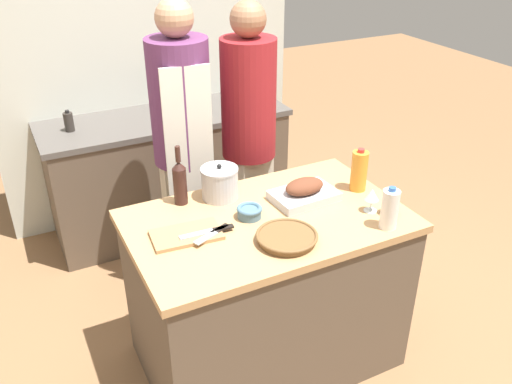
{
  "coord_description": "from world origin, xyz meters",
  "views": [
    {
      "loc": [
        -1.05,
        -1.96,
        2.26
      ],
      "look_at": [
        0.0,
        0.12,
        0.98
      ],
      "focal_mm": 38.0,
      "sensor_mm": 36.0,
      "label": 1
    }
  ],
  "objects_px": {
    "wine_glass_right": "(390,198)",
    "person_cook_aproned": "(183,140)",
    "wine_glass_left": "(372,195)",
    "condiment_bottle_tall": "(69,122)",
    "cutting_board": "(186,235)",
    "person_cook_guest": "(249,134)",
    "mixing_bowl": "(249,212)",
    "wine_bottle_green": "(180,181)",
    "milk_jug": "(390,209)",
    "knife_chef": "(209,231)",
    "juice_jug": "(359,171)",
    "condiment_bottle_short": "(163,98)",
    "stock_pot": "(220,183)",
    "knife_paring": "(213,233)",
    "wicker_basket": "(287,237)",
    "roasting_pan": "(304,192)"
  },
  "relations": [
    {
      "from": "roasting_pan",
      "to": "wine_glass_right",
      "type": "relative_size",
      "value": 2.77
    },
    {
      "from": "wine_glass_left",
      "to": "condiment_bottle_tall",
      "type": "bearing_deg",
      "value": 122.71
    },
    {
      "from": "wine_glass_left",
      "to": "knife_paring",
      "type": "bearing_deg",
      "value": 170.35
    },
    {
      "from": "juice_jug",
      "to": "wine_glass_right",
      "type": "distance_m",
      "value": 0.27
    },
    {
      "from": "roasting_pan",
      "to": "wicker_basket",
      "type": "bearing_deg",
      "value": -132.39
    },
    {
      "from": "wicker_basket",
      "to": "person_cook_aproned",
      "type": "distance_m",
      "value": 1.08
    },
    {
      "from": "stock_pot",
      "to": "condiment_bottle_tall",
      "type": "height_order",
      "value": "stock_pot"
    },
    {
      "from": "cutting_board",
      "to": "wine_glass_right",
      "type": "distance_m",
      "value": 0.98
    },
    {
      "from": "cutting_board",
      "to": "person_cook_guest",
      "type": "relative_size",
      "value": 0.19
    },
    {
      "from": "mixing_bowl",
      "to": "milk_jug",
      "type": "bearing_deg",
      "value": -34.48
    },
    {
      "from": "person_cook_guest",
      "to": "knife_chef",
      "type": "bearing_deg",
      "value": -145.05
    },
    {
      "from": "knife_chef",
      "to": "wine_glass_left",
      "type": "bearing_deg",
      "value": -11.17
    },
    {
      "from": "cutting_board",
      "to": "wine_glass_right",
      "type": "relative_size",
      "value": 2.72
    },
    {
      "from": "juice_jug",
      "to": "condiment_bottle_short",
      "type": "bearing_deg",
      "value": 108.2
    },
    {
      "from": "wicker_basket",
      "to": "person_cook_aproned",
      "type": "xyz_separation_m",
      "value": [
        -0.09,
        1.07,
        0.08
      ]
    },
    {
      "from": "cutting_board",
      "to": "mixing_bowl",
      "type": "xyz_separation_m",
      "value": [
        0.33,
        0.02,
        0.02
      ]
    },
    {
      "from": "juice_jug",
      "to": "wine_glass_left",
      "type": "xyz_separation_m",
      "value": [
        -0.08,
        -0.21,
        -0.02
      ]
    },
    {
      "from": "milk_jug",
      "to": "wine_glass_left",
      "type": "relative_size",
      "value": 1.72
    },
    {
      "from": "stock_pot",
      "to": "knife_paring",
      "type": "distance_m",
      "value": 0.38
    },
    {
      "from": "milk_jug",
      "to": "person_cook_aproned",
      "type": "height_order",
      "value": "person_cook_aproned"
    },
    {
      "from": "wicker_basket",
      "to": "cutting_board",
      "type": "bearing_deg",
      "value": 148.26
    },
    {
      "from": "wine_bottle_green",
      "to": "milk_jug",
      "type": "bearing_deg",
      "value": -39.74
    },
    {
      "from": "condiment_bottle_short",
      "to": "wicker_basket",
      "type": "bearing_deg",
      "value": -91.38
    },
    {
      "from": "person_cook_guest",
      "to": "person_cook_aproned",
      "type": "bearing_deg",
      "value": 152.51
    },
    {
      "from": "mixing_bowl",
      "to": "knife_chef",
      "type": "bearing_deg",
      "value": -166.15
    },
    {
      "from": "wine_bottle_green",
      "to": "roasting_pan",
      "type": "bearing_deg",
      "value": -23.9
    },
    {
      "from": "wine_glass_right",
      "to": "milk_jug",
      "type": "bearing_deg",
      "value": -131.32
    },
    {
      "from": "wine_bottle_green",
      "to": "knife_chef",
      "type": "relative_size",
      "value": 1.2
    },
    {
      "from": "juice_jug",
      "to": "condiment_bottle_short",
      "type": "relative_size",
      "value": 1.1
    },
    {
      "from": "roasting_pan",
      "to": "wine_bottle_green",
      "type": "distance_m",
      "value": 0.63
    },
    {
      "from": "knife_chef",
      "to": "condiment_bottle_short",
      "type": "height_order",
      "value": "condiment_bottle_short"
    },
    {
      "from": "mixing_bowl",
      "to": "juice_jug",
      "type": "xyz_separation_m",
      "value": [
        0.63,
        -0.0,
        0.08
      ]
    },
    {
      "from": "roasting_pan",
      "to": "knife_paring",
      "type": "xyz_separation_m",
      "value": [
        -0.55,
        -0.11,
        -0.02
      ]
    },
    {
      "from": "person_cook_guest",
      "to": "milk_jug",
      "type": "bearing_deg",
      "value": -99.6
    },
    {
      "from": "wicker_basket",
      "to": "person_cook_aproned",
      "type": "height_order",
      "value": "person_cook_aproned"
    },
    {
      "from": "condiment_bottle_tall",
      "to": "person_cook_guest",
      "type": "distance_m",
      "value": 1.22
    },
    {
      "from": "wine_glass_left",
      "to": "person_cook_guest",
      "type": "xyz_separation_m",
      "value": [
        -0.19,
        0.96,
        0.0
      ]
    },
    {
      "from": "mixing_bowl",
      "to": "knife_paring",
      "type": "xyz_separation_m",
      "value": [
        -0.22,
        -0.08,
        -0.01
      ]
    },
    {
      "from": "milk_jug",
      "to": "knife_paring",
      "type": "bearing_deg",
      "value": 159.29
    },
    {
      "from": "knife_chef",
      "to": "person_cook_guest",
      "type": "relative_size",
      "value": 0.15
    },
    {
      "from": "mixing_bowl",
      "to": "condiment_bottle_tall",
      "type": "relative_size",
      "value": 0.86
    },
    {
      "from": "stock_pot",
      "to": "wine_glass_left",
      "type": "xyz_separation_m",
      "value": [
        0.6,
        -0.46,
        0.0
      ]
    },
    {
      "from": "cutting_board",
      "to": "knife_paring",
      "type": "xyz_separation_m",
      "value": [
        0.11,
        -0.06,
        0.01
      ]
    },
    {
      "from": "stock_pot",
      "to": "wicker_basket",
      "type": "bearing_deg",
      "value": -78.35
    },
    {
      "from": "wicker_basket",
      "to": "wine_glass_right",
      "type": "height_order",
      "value": "wine_glass_right"
    },
    {
      "from": "mixing_bowl",
      "to": "person_cook_guest",
      "type": "relative_size",
      "value": 0.07
    },
    {
      "from": "wine_glass_left",
      "to": "condiment_bottle_tall",
      "type": "xyz_separation_m",
      "value": [
        -1.12,
        1.75,
        -0.03
      ]
    },
    {
      "from": "wine_glass_right",
      "to": "person_cook_aproned",
      "type": "height_order",
      "value": "person_cook_aproned"
    },
    {
      "from": "wine_glass_right",
      "to": "knife_chef",
      "type": "distance_m",
      "value": 0.88
    },
    {
      "from": "juice_jug",
      "to": "milk_jug",
      "type": "bearing_deg",
      "value": -104.76
    }
  ]
}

